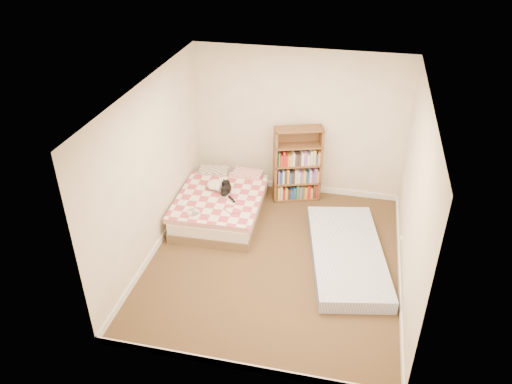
% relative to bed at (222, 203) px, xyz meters
% --- Properties ---
extents(room, '(3.51, 4.01, 2.51)m').
position_rel_bed_xyz_m(room, '(1.05, -0.93, 0.98)').
color(room, '#44321D').
rests_on(room, ground).
extents(bed, '(1.35, 1.82, 0.48)m').
position_rel_bed_xyz_m(bed, '(0.00, 0.00, 0.00)').
color(bed, brown).
rests_on(bed, room).
extents(bookshelf, '(0.87, 0.50, 1.31)m').
position_rel_bed_xyz_m(bookshelf, '(1.10, 0.80, 0.28)').
color(bookshelf, brown).
rests_on(bookshelf, room).
extents(floor_mattress, '(1.38, 2.32, 0.20)m').
position_rel_bed_xyz_m(floor_mattress, '(2.06, -0.73, -0.12)').
color(floor_mattress, '#6878AE').
rests_on(floor_mattress, room).
extents(black_cat, '(0.25, 0.59, 0.13)m').
position_rel_bed_xyz_m(black_cat, '(0.08, 0.03, 0.27)').
color(black_cat, black).
rests_on(black_cat, bed).
extents(white_dog, '(0.29, 0.31, 0.14)m').
position_rel_bed_xyz_m(white_dog, '(-0.13, 0.09, 0.28)').
color(white_dog, silver).
rests_on(white_dog, bed).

